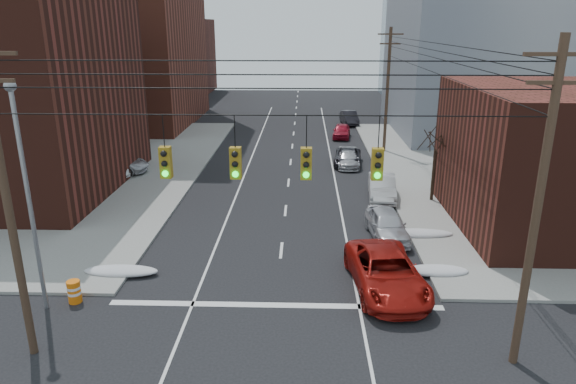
# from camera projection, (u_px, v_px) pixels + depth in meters

# --- Properties ---
(building_brick_far) EXTENTS (22.00, 18.00, 12.00)m
(building_brick_far) POSITION_uv_depth(u_px,v_px,m) (140.00, 57.00, 84.52)
(building_brick_far) COLOR #461D15
(building_brick_far) RESTS_ON ground
(building_office) EXTENTS (22.00, 20.00, 25.00)m
(building_office) POSITION_uv_depth(u_px,v_px,m) (509.00, 11.00, 52.55)
(building_office) COLOR gray
(building_office) RESTS_ON ground
(building_glass) EXTENTS (20.00, 18.00, 22.00)m
(building_glass) POSITION_uv_depth(u_px,v_px,m) (456.00, 26.00, 77.65)
(building_glass) COLOR gray
(building_glass) RESTS_ON ground
(utility_pole_left) EXTENTS (2.20, 0.28, 11.00)m
(utility_pole_left) POSITION_uv_depth(u_px,v_px,m) (7.00, 200.00, 16.63)
(utility_pole_left) COLOR #473323
(utility_pole_left) RESTS_ON ground
(utility_pole_right) EXTENTS (2.20, 0.28, 11.00)m
(utility_pole_right) POSITION_uv_depth(u_px,v_px,m) (538.00, 206.00, 16.12)
(utility_pole_right) COLOR #473323
(utility_pole_right) RESTS_ON ground
(utility_pole_far) EXTENTS (2.20, 0.28, 11.00)m
(utility_pole_far) POSITION_uv_depth(u_px,v_px,m) (387.00, 88.00, 45.56)
(utility_pole_far) COLOR #473323
(utility_pole_far) RESTS_ON ground
(traffic_signals) EXTENTS (17.00, 0.42, 2.02)m
(traffic_signals) POSITION_uv_depth(u_px,v_px,m) (271.00, 161.00, 15.91)
(traffic_signals) COLOR black
(traffic_signals) RESTS_ON ground
(street_light) EXTENTS (0.44, 0.44, 9.32)m
(street_light) POSITION_uv_depth(u_px,v_px,m) (26.00, 180.00, 19.59)
(street_light) COLOR gray
(street_light) RESTS_ON ground
(bare_tree) EXTENTS (2.09, 2.20, 4.93)m
(bare_tree) POSITION_uv_depth(u_px,v_px,m) (434.00, 168.00, 33.31)
(bare_tree) COLOR black
(bare_tree) RESTS_ON ground
(snow_nw) EXTENTS (3.50, 1.08, 0.42)m
(snow_nw) POSITION_uv_depth(u_px,v_px,m) (121.00, 271.00, 24.03)
(snow_nw) COLOR silver
(snow_nw) RESTS_ON ground
(snow_ne) EXTENTS (3.00, 1.08, 0.42)m
(snow_ne) POSITION_uv_depth(u_px,v_px,m) (436.00, 271.00, 24.06)
(snow_ne) COLOR silver
(snow_ne) RESTS_ON ground
(snow_east_far) EXTENTS (4.00, 1.08, 0.42)m
(snow_east_far) POSITION_uv_depth(u_px,v_px,m) (417.00, 233.00, 28.33)
(snow_east_far) COLOR silver
(snow_east_far) RESTS_ON ground
(red_pickup) EXTENTS (3.47, 6.41, 1.71)m
(red_pickup) POSITION_uv_depth(u_px,v_px,m) (386.00, 272.00, 22.51)
(red_pickup) COLOR maroon
(red_pickup) RESTS_ON ground
(parked_car_a) EXTENTS (2.21, 4.72, 1.56)m
(parked_car_a) POSITION_uv_depth(u_px,v_px,m) (387.00, 224.00, 28.09)
(parked_car_a) COLOR silver
(parked_car_a) RESTS_ON ground
(parked_car_b) EXTENTS (2.08, 4.93, 1.58)m
(parked_car_b) POSITION_uv_depth(u_px,v_px,m) (382.00, 187.00, 34.46)
(parked_car_b) COLOR silver
(parked_car_b) RESTS_ON ground
(parked_car_c) EXTENTS (2.65, 4.86, 1.29)m
(parked_car_c) POSITION_uv_depth(u_px,v_px,m) (348.00, 157.00, 42.85)
(parked_car_c) COLOR black
(parked_car_c) RESTS_ON ground
(parked_car_d) EXTENTS (1.93, 4.38, 1.25)m
(parked_car_d) POSITION_uv_depth(u_px,v_px,m) (348.00, 159.00, 42.32)
(parked_car_d) COLOR #A7A7AC
(parked_car_d) RESTS_ON ground
(parked_car_e) EXTENTS (2.18, 4.35, 1.42)m
(parked_car_e) POSITION_uv_depth(u_px,v_px,m) (341.00, 131.00, 52.94)
(parked_car_e) COLOR maroon
(parked_car_e) RESTS_ON ground
(parked_car_f) EXTENTS (2.04, 4.80, 1.54)m
(parked_car_f) POSITION_uv_depth(u_px,v_px,m) (349.00, 118.00, 60.08)
(parked_car_f) COLOR black
(parked_car_f) RESTS_ON ground
(lot_car_a) EXTENTS (4.51, 3.12, 1.41)m
(lot_car_a) POSITION_uv_depth(u_px,v_px,m) (101.00, 169.00, 38.44)
(lot_car_a) COLOR silver
(lot_car_a) RESTS_ON sidewalk_nw
(lot_car_b) EXTENTS (5.31, 2.52, 1.47)m
(lot_car_b) POSITION_uv_depth(u_px,v_px,m) (114.00, 164.00, 39.86)
(lot_car_b) COLOR #B1B1B6
(lot_car_b) RESTS_ON sidewalk_nw
(lot_car_c) EXTENTS (4.94, 2.41, 1.38)m
(lot_car_c) POSITION_uv_depth(u_px,v_px,m) (26.00, 173.00, 37.64)
(lot_car_c) COLOR black
(lot_car_c) RESTS_ON sidewalk_nw
(lot_car_d) EXTENTS (4.77, 3.22, 1.51)m
(lot_car_d) POSITION_uv_depth(u_px,v_px,m) (101.00, 153.00, 43.19)
(lot_car_d) COLOR silver
(lot_car_d) RESTS_ON sidewalk_nw
(construction_barrel) EXTENTS (0.57, 0.57, 0.98)m
(construction_barrel) POSITION_uv_depth(u_px,v_px,m) (74.00, 291.00, 21.60)
(construction_barrel) COLOR orange
(construction_barrel) RESTS_ON ground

